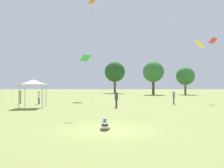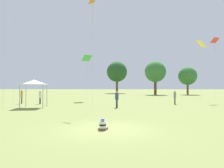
# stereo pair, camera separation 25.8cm
# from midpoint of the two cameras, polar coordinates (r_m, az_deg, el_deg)

# --- Properties ---
(ground_plane) EXTENTS (300.00, 300.00, 0.00)m
(ground_plane) POSITION_cam_midpoint_polar(r_m,az_deg,el_deg) (11.43, -0.71, -11.70)
(ground_plane) COLOR olive
(seated_toddler) EXTENTS (0.50, 0.58, 0.59)m
(seated_toddler) POSITION_cam_midpoint_polar(r_m,az_deg,el_deg) (11.18, -1.75, -10.73)
(seated_toddler) COLOR brown
(seated_toddler) RESTS_ON ground
(person_standing_0) EXTENTS (0.45, 0.45, 1.70)m
(person_standing_0) POSITION_cam_midpoint_polar(r_m,az_deg,el_deg) (22.53, 1.59, -3.62)
(person_standing_0) COLOR #282D42
(person_standing_0) RESTS_ON ground
(person_standing_1) EXTENTS (0.46, 0.46, 1.60)m
(person_standing_1) POSITION_cam_midpoint_polar(r_m,az_deg,el_deg) (28.37, -18.03, -3.09)
(person_standing_1) COLOR #282D42
(person_standing_1) RESTS_ON ground
(person_standing_2) EXTENTS (0.37, 0.37, 1.62)m
(person_standing_2) POSITION_cam_midpoint_polar(r_m,az_deg,el_deg) (27.76, 16.35, -3.11)
(person_standing_2) COLOR brown
(person_standing_2) RESTS_ON ground
(person_standing_3) EXTENTS (0.41, 0.41, 1.70)m
(person_standing_3) POSITION_cam_midpoint_polar(r_m,az_deg,el_deg) (29.92, -22.29, -2.78)
(person_standing_3) COLOR brown
(person_standing_3) RESTS_ON ground
(canopy_tent) EXTENTS (2.80, 2.80, 2.88)m
(canopy_tent) POSITION_cam_midpoint_polar(r_m,az_deg,el_deg) (23.88, -19.40, 0.37)
(canopy_tent) COLOR white
(canopy_tent) RESTS_ON ground
(kite_0) EXTENTS (0.76, 0.67, 10.28)m
(kite_0) POSITION_cam_midpoint_polar(r_m,az_deg,el_deg) (20.92, -4.77, 19.51)
(kite_0) COLOR orange
(kite_0) RESTS_ON ground
(kite_2) EXTENTS (1.68, 1.57, 8.79)m
(kite_2) POSITION_cam_midpoint_polar(r_m,az_deg,el_deg) (33.81, 22.45, 9.51)
(kite_2) COLOR yellow
(kite_2) RESTS_ON ground
(kite_3) EXTENTS (1.35, 1.24, 9.62)m
(kite_3) POSITION_cam_midpoint_polar(r_m,az_deg,el_deg) (37.67, 25.46, 9.95)
(kite_3) COLOR red
(kite_3) RESTS_ON ground
(kite_4) EXTENTS (1.76, 1.74, 6.98)m
(kite_4) POSITION_cam_midpoint_polar(r_m,az_deg,el_deg) (33.95, -6.38, 6.58)
(kite_4) COLOR green
(kite_4) RESTS_ON ground
(distant_tree_0) EXTENTS (4.82, 4.82, 7.36)m
(distant_tree_0) POSITION_cam_midpoint_polar(r_m,az_deg,el_deg) (60.71, 19.26, 2.00)
(distant_tree_0) COLOR brown
(distant_tree_0) RESTS_ON ground
(distant_tree_1) EXTENTS (5.47, 5.47, 8.75)m
(distant_tree_1) POSITION_cam_midpoint_polar(r_m,az_deg,el_deg) (57.96, 11.37, 3.13)
(distant_tree_1) COLOR brown
(distant_tree_1) RESTS_ON ground
(distant_tree_2) EXTENTS (6.47, 6.47, 10.07)m
(distant_tree_2) POSITION_cam_midpoint_polar(r_m,az_deg,el_deg) (69.37, 1.40, 3.19)
(distant_tree_2) COLOR brown
(distant_tree_2) RESTS_ON ground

